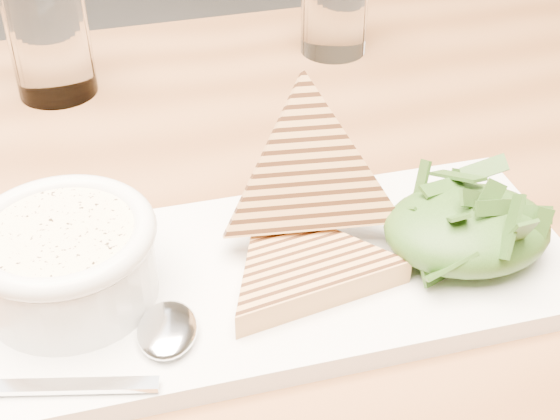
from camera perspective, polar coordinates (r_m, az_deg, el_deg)
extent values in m
cube|color=brown|center=(0.61, -11.04, -3.64)|extent=(1.26, 0.91, 0.04)
cylinder|color=brown|center=(1.21, 17.24, -3.50)|extent=(0.06, 0.06, 0.69)
cube|color=white|center=(0.54, 0.35, -4.82)|extent=(0.41, 0.22, 0.02)
cylinder|color=white|center=(0.52, -15.21, -4.17)|extent=(0.11, 0.11, 0.04)
cylinder|color=#FCE2B1|center=(0.50, -15.70, -1.83)|extent=(0.09, 0.09, 0.01)
torus|color=white|center=(0.50, -15.74, -1.65)|extent=(0.12, 0.12, 0.01)
ellipsoid|color=black|center=(0.55, 13.52, -1.36)|extent=(0.12, 0.09, 0.04)
ellipsoid|color=silver|center=(0.49, -8.24, -8.65)|extent=(0.04, 0.06, 0.01)
cube|color=silver|center=(0.48, -16.63, -12.26)|extent=(0.13, 0.03, 0.00)
cylinder|color=white|center=(0.79, -16.55, 12.06)|extent=(0.08, 0.08, 0.12)
cylinder|color=white|center=(0.85, 4.02, 14.87)|extent=(0.07, 0.07, 0.11)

